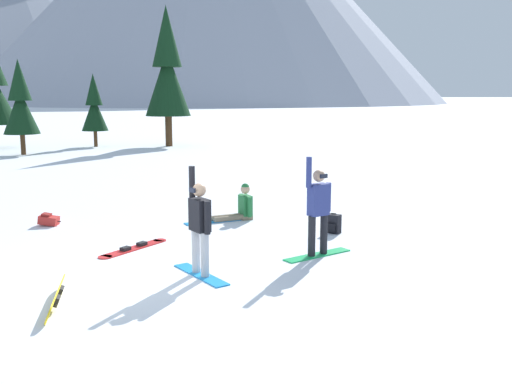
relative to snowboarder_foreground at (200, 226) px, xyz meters
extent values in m
plane|color=white|center=(-1.05, -0.52, -0.91)|extent=(800.00, 800.00, 0.00)
cube|color=#1E8CD8|center=(0.00, 0.00, -0.90)|extent=(1.12, 1.42, 0.02)
cylinder|color=#B7B7BC|center=(0.09, -0.13, -0.49)|extent=(0.15, 0.15, 0.79)
cylinder|color=#B7B7BC|center=(-0.09, 0.13, -0.49)|extent=(0.15, 0.15, 0.79)
cube|color=black|center=(0.00, 0.00, 0.20)|extent=(0.43, 0.46, 0.57)
cylinder|color=black|center=(0.15, -0.21, 0.19)|extent=(0.11, 0.11, 0.58)
cylinder|color=black|center=(-0.15, 0.21, 0.73)|extent=(0.11, 0.11, 0.60)
sphere|color=tan|center=(0.00, 0.00, 0.64)|extent=(0.24, 0.24, 0.24)
cube|color=black|center=(-0.11, -0.08, 0.65)|extent=(0.13, 0.16, 0.08)
cube|color=#19B259|center=(2.21, 1.29, -0.90)|extent=(1.42, 1.15, 0.02)
cylinder|color=black|center=(2.34, 1.39, -0.48)|extent=(0.15, 0.15, 0.81)
cylinder|color=black|center=(2.08, 1.20, -0.48)|extent=(0.15, 0.15, 0.81)
cube|color=navy|center=(2.21, 1.29, 0.24)|extent=(0.46, 0.43, 0.63)
cylinder|color=navy|center=(2.42, 1.45, 0.26)|extent=(0.11, 0.11, 0.58)
cylinder|color=navy|center=(2.00, 1.14, 0.80)|extent=(0.11, 0.11, 0.60)
sphere|color=tan|center=(2.21, 1.29, 0.71)|extent=(0.24, 0.24, 0.24)
cube|color=black|center=(2.29, 1.18, 0.72)|extent=(0.16, 0.13, 0.08)
cube|color=gray|center=(0.66, 4.71, -0.86)|extent=(0.41, 0.45, 0.10)
cylinder|color=gray|center=(0.26, 4.40, -0.83)|extent=(0.78, 0.48, 0.14)
cylinder|color=gray|center=(0.17, 4.58, -0.83)|extent=(0.78, 0.48, 0.14)
cube|color=#1E8CD8|center=(-0.15, 4.31, -0.90)|extent=(1.42, 0.88, 0.02)
cube|color=#237238|center=(0.66, 4.71, -0.55)|extent=(0.39, 0.46, 0.52)
cylinder|color=#237238|center=(0.78, 4.47, -0.55)|extent=(0.11, 0.11, 0.52)
cylinder|color=#237238|center=(0.55, 4.94, -0.55)|extent=(0.11, 0.11, 0.52)
sphere|color=tan|center=(0.66, 4.71, -0.13)|extent=(0.24, 0.24, 0.24)
sphere|color=#237238|center=(0.66, 4.71, -0.08)|extent=(0.20, 0.20, 0.20)
cube|color=red|center=(-1.59, 1.76, -0.90)|extent=(1.09, 1.47, 0.02)
cylinder|color=red|center=(-1.16, 2.42, -0.90)|extent=(0.39, 0.39, 0.02)
cylinder|color=red|center=(-2.01, 1.10, -0.90)|extent=(0.39, 0.39, 0.02)
cube|color=black|center=(-1.46, 1.96, -0.85)|extent=(0.23, 0.24, 0.07)
cube|color=black|center=(-1.71, 1.56, -0.85)|extent=(0.23, 0.24, 0.07)
cube|color=yellow|center=(-2.05, -1.55, -0.77)|extent=(0.42, 1.41, 0.29)
cylinder|color=yellow|center=(-1.91, -2.24, -0.77)|extent=(0.19, 0.32, 0.29)
cylinder|color=yellow|center=(-2.20, -0.85, -0.77)|extent=(0.19, 0.32, 0.29)
cube|color=black|center=(-1.97, -1.75, -0.75)|extent=(0.16, 0.22, 0.16)
cube|color=black|center=(-2.05, -1.33, -0.75)|extent=(0.16, 0.22, 0.16)
cube|color=black|center=(2.76, 3.21, -0.69)|extent=(0.38, 0.35, 0.44)
cube|color=black|center=(2.68, 3.10, -0.75)|extent=(0.22, 0.18, 0.20)
cylinder|color=black|center=(2.76, 3.21, -0.45)|extent=(0.11, 0.09, 0.02)
cube|color=red|center=(-4.15, 3.91, -0.78)|extent=(0.46, 0.32, 0.26)
cube|color=maroon|center=(-4.20, 3.91, -0.64)|extent=(0.21, 0.22, 0.09)
cylinder|color=black|center=(-3.92, 3.91, -0.81)|extent=(0.12, 0.04, 0.02)
cylinder|color=#472D19|center=(-8.98, 24.97, -0.43)|extent=(0.22, 0.22, 0.96)
cone|color=black|center=(-8.98, 24.97, 1.07)|extent=(1.57, 1.57, 2.04)
cone|color=black|center=(-8.98, 24.97, 2.51)|extent=(1.02, 1.02, 1.87)
cylinder|color=#472D19|center=(-4.60, 25.35, 0.01)|extent=(0.42, 0.42, 1.84)
cone|color=black|center=(-4.60, 25.35, 2.88)|extent=(2.72, 2.72, 3.91)
cone|color=black|center=(-4.60, 25.35, 5.62)|extent=(1.77, 1.77, 3.58)
cylinder|color=#472D19|center=(-11.47, 20.29, -0.36)|extent=(0.25, 0.25, 1.09)
cone|color=black|center=(-11.47, 20.29, 1.35)|extent=(1.83, 1.83, 2.32)
cone|color=black|center=(-11.47, 20.29, 2.97)|extent=(1.19, 1.19, 2.13)
cone|color=#8C93A3|center=(-105.92, 235.76, 34.01)|extent=(176.51, 176.51, 69.84)
camera|label=1|loc=(1.10, -9.96, 2.32)|focal=40.71mm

